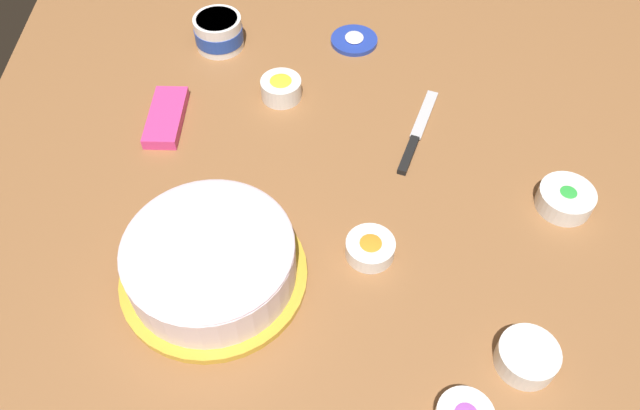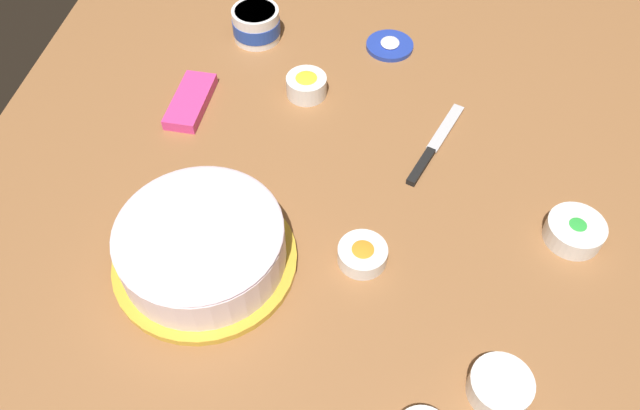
% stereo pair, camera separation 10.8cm
% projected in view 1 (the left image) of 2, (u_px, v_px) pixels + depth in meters
% --- Properties ---
extents(ground_plane, '(1.54, 1.54, 0.00)m').
position_uv_depth(ground_plane, '(371.00, 188.00, 1.15)').
color(ground_plane, '#936038').
extents(frosted_cake, '(0.30, 0.30, 0.10)m').
position_uv_depth(frosted_cake, '(211.00, 261.00, 0.99)').
color(frosted_cake, gold).
rests_on(frosted_cake, ground_plane).
extents(frosting_tub, '(0.11, 0.11, 0.07)m').
position_uv_depth(frosting_tub, '(219.00, 32.00, 1.37)').
color(frosting_tub, white).
rests_on(frosting_tub, ground_plane).
extents(frosting_tub_lid, '(0.10, 0.10, 0.02)m').
position_uv_depth(frosting_tub_lid, '(354.00, 40.00, 1.40)').
color(frosting_tub_lid, '#233DAD').
rests_on(frosting_tub_lid, ground_plane).
extents(spreading_knife, '(0.23, 0.10, 0.01)m').
position_uv_depth(spreading_knife, '(415.00, 138.00, 1.22)').
color(spreading_knife, silver).
rests_on(spreading_knife, ground_plane).
extents(sprinkle_bowl_yellow, '(0.08, 0.08, 0.04)m').
position_uv_depth(sprinkle_bowl_yellow, '(281.00, 87.00, 1.28)').
color(sprinkle_bowl_yellow, white).
rests_on(sprinkle_bowl_yellow, ground_plane).
extents(sprinkle_bowl_orange, '(0.08, 0.08, 0.03)m').
position_uv_depth(sprinkle_bowl_orange, '(370.00, 248.00, 1.04)').
color(sprinkle_bowl_orange, white).
rests_on(sprinkle_bowl_orange, ground_plane).
extents(sprinkle_bowl_pink, '(0.09, 0.09, 0.04)m').
position_uv_depth(sprinkle_bowl_pink, '(527.00, 357.00, 0.92)').
color(sprinkle_bowl_pink, white).
rests_on(sprinkle_bowl_pink, ground_plane).
extents(sprinkle_bowl_green, '(0.10, 0.10, 0.04)m').
position_uv_depth(sprinkle_bowl_green, '(566.00, 198.00, 1.10)').
color(sprinkle_bowl_green, white).
rests_on(sprinkle_bowl_green, ground_plane).
extents(candy_box_lower, '(0.16, 0.07, 0.02)m').
position_uv_depth(candy_box_lower, '(166.00, 117.00, 1.24)').
color(candy_box_lower, '#E53D8E').
rests_on(candy_box_lower, ground_plane).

